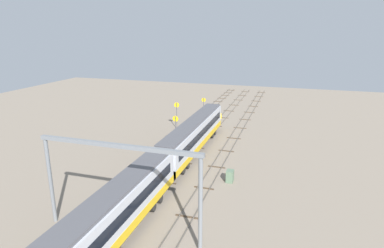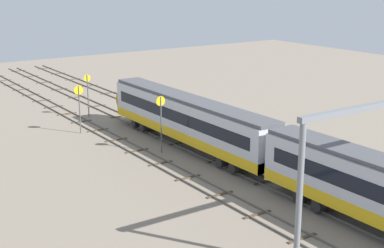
{
  "view_description": "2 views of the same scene",
  "coord_description": "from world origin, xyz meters",
  "px_view_note": "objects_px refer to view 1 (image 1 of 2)",
  "views": [
    {
      "loc": [
        -39.97,
        -13.82,
        17.95
      ],
      "look_at": [
        7.81,
        1.26,
        3.47
      ],
      "focal_mm": 30.37,
      "sensor_mm": 36.0,
      "label": 1
    },
    {
      "loc": [
        -37.95,
        28.49,
        16.18
      ],
      "look_at": [
        4.82,
        -0.44,
        2.28
      ],
      "focal_mm": 52.06,
      "sensor_mm": 36.0,
      "label": 2
    }
  ],
  "objects_px": {
    "train": "(109,220)",
    "speed_sign_near_foreground": "(176,128)",
    "speed_sign_mid_trackside": "(177,112)",
    "speed_sign_far_trackside": "(204,107)",
    "overhead_gantry": "(118,170)",
    "relay_cabinet": "(230,176)"
  },
  "relations": [
    {
      "from": "relay_cabinet",
      "to": "train",
      "type": "bearing_deg",
      "value": 154.77
    },
    {
      "from": "overhead_gantry",
      "to": "speed_sign_near_foreground",
      "type": "height_order",
      "value": "overhead_gantry"
    },
    {
      "from": "speed_sign_near_foreground",
      "to": "speed_sign_mid_trackside",
      "type": "height_order",
      "value": "speed_sign_near_foreground"
    },
    {
      "from": "train",
      "to": "overhead_gantry",
      "type": "distance_m",
      "value": 4.21
    },
    {
      "from": "train",
      "to": "overhead_gantry",
      "type": "relative_size",
      "value": 4.9
    },
    {
      "from": "train",
      "to": "speed_sign_mid_trackside",
      "type": "bearing_deg",
      "value": 10.86
    },
    {
      "from": "train",
      "to": "speed_sign_near_foreground",
      "type": "bearing_deg",
      "value": 7.06
    },
    {
      "from": "speed_sign_far_trackside",
      "to": "relay_cabinet",
      "type": "height_order",
      "value": "speed_sign_far_trackside"
    },
    {
      "from": "speed_sign_far_trackside",
      "to": "overhead_gantry",
      "type": "bearing_deg",
      "value": -175.4
    },
    {
      "from": "train",
      "to": "speed_sign_far_trackside",
      "type": "distance_m",
      "value": 40.65
    },
    {
      "from": "overhead_gantry",
      "to": "speed_sign_far_trackside",
      "type": "xyz_separation_m",
      "value": [
        38.63,
        3.11,
        -3.22
      ]
    },
    {
      "from": "speed_sign_near_foreground",
      "to": "speed_sign_mid_trackside",
      "type": "bearing_deg",
      "value": 19.24
    },
    {
      "from": "speed_sign_mid_trackside",
      "to": "speed_sign_far_trackside",
      "type": "xyz_separation_m",
      "value": [
        5.94,
        -3.56,
        -0.18
      ]
    },
    {
      "from": "speed_sign_far_trackside",
      "to": "relay_cabinet",
      "type": "xyz_separation_m",
      "value": [
        -25.05,
        -10.36,
        -2.44
      ]
    },
    {
      "from": "speed_sign_mid_trackside",
      "to": "relay_cabinet",
      "type": "bearing_deg",
      "value": -143.93
    },
    {
      "from": "speed_sign_near_foreground",
      "to": "relay_cabinet",
      "type": "bearing_deg",
      "value": -130.17
    },
    {
      "from": "speed_sign_mid_trackside",
      "to": "relay_cabinet",
      "type": "xyz_separation_m",
      "value": [
        -19.12,
        -13.93,
        -2.61
      ]
    },
    {
      "from": "overhead_gantry",
      "to": "speed_sign_mid_trackside",
      "type": "xyz_separation_m",
      "value": [
        32.69,
        6.67,
        -3.04
      ]
    },
    {
      "from": "speed_sign_near_foreground",
      "to": "train",
      "type": "bearing_deg",
      "value": -172.94
    },
    {
      "from": "speed_sign_near_foreground",
      "to": "speed_sign_mid_trackside",
      "type": "relative_size",
      "value": 1.06
    },
    {
      "from": "relay_cabinet",
      "to": "speed_sign_mid_trackside",
      "type": "bearing_deg",
      "value": 36.07
    },
    {
      "from": "train",
      "to": "overhead_gantry",
      "type": "height_order",
      "value": "overhead_gantry"
    }
  ]
}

